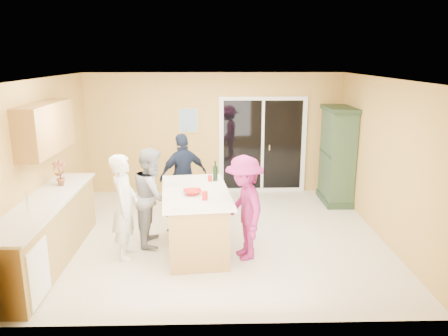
{
  "coord_description": "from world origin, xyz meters",
  "views": [
    {
      "loc": [
        -0.03,
        -6.84,
        2.94
      ],
      "look_at": [
        0.15,
        0.1,
        1.15
      ],
      "focal_mm": 35.0,
      "sensor_mm": 36.0,
      "label": 1
    }
  ],
  "objects_px": {
    "woman_navy": "(184,176)",
    "woman_magenta": "(244,208)",
    "kitchen_island": "(196,222)",
    "woman_grey": "(153,196)",
    "woman_white": "(125,207)",
    "green_hutch": "(337,157)"
  },
  "relations": [
    {
      "from": "kitchen_island",
      "to": "woman_white",
      "type": "distance_m",
      "value": 1.11
    },
    {
      "from": "kitchen_island",
      "to": "woman_magenta",
      "type": "relative_size",
      "value": 1.23
    },
    {
      "from": "kitchen_island",
      "to": "woman_magenta",
      "type": "bearing_deg",
      "value": -27.77
    },
    {
      "from": "green_hutch",
      "to": "woman_grey",
      "type": "height_order",
      "value": "green_hutch"
    },
    {
      "from": "woman_grey",
      "to": "woman_white",
      "type": "bearing_deg",
      "value": 142.66
    },
    {
      "from": "green_hutch",
      "to": "woman_white",
      "type": "height_order",
      "value": "green_hutch"
    },
    {
      "from": "green_hutch",
      "to": "woman_navy",
      "type": "distance_m",
      "value": 3.16
    },
    {
      "from": "woman_grey",
      "to": "woman_navy",
      "type": "height_order",
      "value": "woman_navy"
    },
    {
      "from": "green_hutch",
      "to": "woman_magenta",
      "type": "height_order",
      "value": "green_hutch"
    },
    {
      "from": "green_hutch",
      "to": "woman_grey",
      "type": "bearing_deg",
      "value": -150.67
    },
    {
      "from": "woman_white",
      "to": "green_hutch",
      "type": "bearing_deg",
      "value": -55.56
    },
    {
      "from": "woman_navy",
      "to": "woman_magenta",
      "type": "bearing_deg",
      "value": 92.87
    },
    {
      "from": "woman_white",
      "to": "woman_grey",
      "type": "xyz_separation_m",
      "value": [
        0.34,
        0.5,
        -0.01
      ]
    },
    {
      "from": "kitchen_island",
      "to": "woman_grey",
      "type": "bearing_deg",
      "value": 151.54
    },
    {
      "from": "woman_navy",
      "to": "kitchen_island",
      "type": "bearing_deg",
      "value": 73.94
    },
    {
      "from": "woman_navy",
      "to": "woman_white",
      "type": "bearing_deg",
      "value": 39.25
    },
    {
      "from": "woman_white",
      "to": "woman_magenta",
      "type": "bearing_deg",
      "value": -90.75
    },
    {
      "from": "woman_navy",
      "to": "woman_magenta",
      "type": "distance_m",
      "value": 2.03
    },
    {
      "from": "woman_grey",
      "to": "woman_navy",
      "type": "bearing_deg",
      "value": -21.75
    },
    {
      "from": "green_hutch",
      "to": "woman_white",
      "type": "relative_size",
      "value": 1.24
    },
    {
      "from": "kitchen_island",
      "to": "woman_grey",
      "type": "xyz_separation_m",
      "value": [
        -0.69,
        0.28,
        0.33
      ]
    },
    {
      "from": "green_hutch",
      "to": "woman_navy",
      "type": "bearing_deg",
      "value": -166.07
    }
  ]
}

